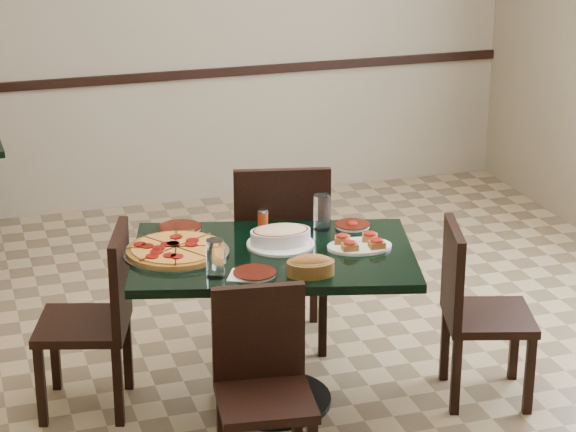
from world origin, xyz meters
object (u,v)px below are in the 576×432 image
object	(u,v)px
chair_near	(262,378)
pepperoni_pizza	(176,250)
main_table	(273,290)
chair_right	(473,304)
chair_far	(280,245)
bruschetta_platter	(360,243)
bread_basket	(311,266)
chair_left	(99,312)
lasagna_casserole	(280,236)

from	to	relation	value
chair_near	pepperoni_pizza	bearing A→B (deg)	114.12
main_table	chair_right	size ratio (longest dim) A/B	1.66
chair_far	chair_near	xyz separation A→B (m)	(-0.41, -1.09, -0.11)
pepperoni_pizza	bruschetta_platter	xyz separation A→B (m)	(0.79, -0.18, 0.01)
chair_near	bread_basket	bearing A→B (deg)	49.88
main_table	pepperoni_pizza	distance (m)	0.47
bruschetta_platter	bread_basket	bearing A→B (deg)	-136.75
chair_right	chair_left	xyz separation A→B (m)	(-1.64, 0.41, 0.01)
chair_far	bruschetta_platter	xyz separation A→B (m)	(0.18, -0.60, 0.22)
lasagna_casserole	bread_basket	xyz separation A→B (m)	(0.02, -0.36, -0.01)
chair_far	chair_right	xyz separation A→B (m)	(0.69, -0.74, -0.09)
chair_right	lasagna_casserole	bearing A→B (deg)	88.35
chair_near	bread_basket	size ratio (longest dim) A/B	3.63
bread_basket	bruschetta_platter	size ratio (longest dim) A/B	0.71
pepperoni_pizza	bruschetta_platter	size ratio (longest dim) A/B	1.49
main_table	chair_left	distance (m)	0.78
pepperoni_pizza	lasagna_casserole	bearing A→B (deg)	-4.90
chair_right	chair_left	size ratio (longest dim) A/B	0.98
pepperoni_pizza	bruschetta_platter	bearing A→B (deg)	-12.68
chair_near	bruschetta_platter	size ratio (longest dim) A/B	2.56
chair_right	chair_left	world-z (taller)	chair_left
chair_near	chair_right	distance (m)	1.15
chair_right	bread_basket	size ratio (longest dim) A/B	3.78
chair_right	lasagna_casserole	xyz separation A→B (m)	(-0.83, 0.27, 0.33)
chair_near	lasagna_casserole	world-z (taller)	lasagna_casserole
main_table	chair_near	xyz separation A→B (m)	(-0.22, -0.56, -0.12)
main_table	lasagna_casserole	world-z (taller)	lasagna_casserole
chair_left	bruschetta_platter	size ratio (longest dim) A/B	2.72
main_table	chair_near	size ratio (longest dim) A/B	1.73
bread_basket	lasagna_casserole	bearing A→B (deg)	101.85
chair_left	lasagna_casserole	world-z (taller)	chair_left
lasagna_casserole	chair_far	bearing A→B (deg)	75.95
chair_right	pepperoni_pizza	size ratio (longest dim) A/B	1.79
bread_basket	bruschetta_platter	world-z (taller)	bread_basket
pepperoni_pizza	lasagna_casserole	size ratio (longest dim) A/B	1.55
chair_near	bread_basket	xyz separation A→B (m)	(0.29, 0.26, 0.34)
pepperoni_pizza	chair_far	bearing A→B (deg)	34.89
chair_far	chair_left	size ratio (longest dim) A/B	1.15
main_table	bruschetta_platter	xyz separation A→B (m)	(0.38, -0.07, 0.21)
chair_left	chair_near	bearing A→B (deg)	51.98
bruschetta_platter	lasagna_casserole	bearing A→B (deg)	164.10
lasagna_casserole	bread_basket	world-z (taller)	same
chair_far	pepperoni_pizza	bearing A→B (deg)	47.34
lasagna_casserole	chair_left	bearing A→B (deg)	173.36
main_table	chair_right	xyz separation A→B (m)	(0.88, -0.21, -0.10)
pepperoni_pizza	bread_basket	distance (m)	0.63
chair_near	chair_far	bearing A→B (deg)	76.81
main_table	chair_left	bearing A→B (deg)	179.73
lasagna_casserole	main_table	bearing A→B (deg)	-126.17
chair_left	bread_basket	world-z (taller)	chair_left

